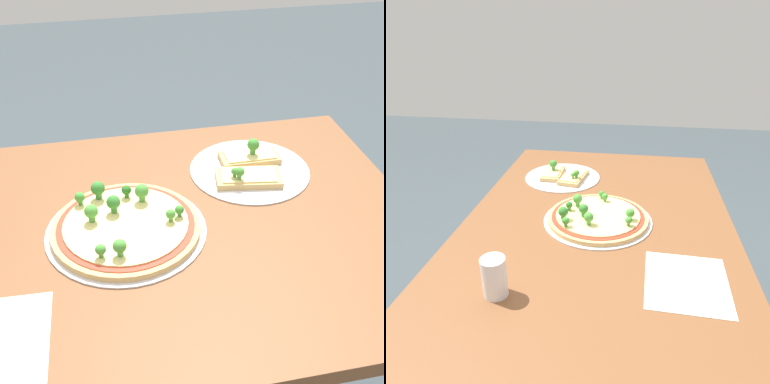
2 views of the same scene
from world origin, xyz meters
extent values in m
cube|color=brown|center=(0.00, 0.00, 0.72)|extent=(1.35, 0.88, 0.04)
cylinder|color=brown|center=(-0.61, -0.38, 0.35)|extent=(0.06, 0.06, 0.70)
cylinder|color=silver|center=(0.00, 0.00, 0.74)|extent=(0.36, 0.36, 0.00)
cylinder|color=tan|center=(0.00, 0.00, 0.75)|extent=(0.33, 0.33, 0.01)
cylinder|color=#B73823|center=(0.00, 0.00, 0.75)|extent=(0.30, 0.30, 0.00)
cylinder|color=#EFD684|center=(0.00, 0.00, 0.76)|extent=(0.28, 0.28, 0.00)
sphere|color=#479338|center=(0.02, 0.10, 0.79)|extent=(0.03, 0.03, 0.03)
cylinder|color=#51973E|center=(0.02, 0.10, 0.77)|extent=(0.01, 0.01, 0.01)
sphere|color=#479338|center=(-0.10, 0.01, 0.78)|extent=(0.02, 0.02, 0.02)
cylinder|color=#51973E|center=(-0.10, 0.01, 0.76)|extent=(0.01, 0.01, 0.01)
sphere|color=#337A2D|center=(0.05, -0.11, 0.79)|extent=(0.03, 0.03, 0.03)
cylinder|color=#3F8136|center=(0.05, -0.11, 0.77)|extent=(0.01, 0.01, 0.01)
sphere|color=#3D8933|center=(0.09, -0.09, 0.78)|extent=(0.02, 0.02, 0.02)
cylinder|color=#488E3A|center=(0.09, -0.09, 0.77)|extent=(0.01, 0.01, 0.01)
sphere|color=#286B23|center=(-0.01, -0.10, 0.78)|extent=(0.02, 0.02, 0.02)
cylinder|color=#37742D|center=(-0.01, -0.10, 0.77)|extent=(0.01, 0.01, 0.01)
sphere|color=#337A2D|center=(0.02, -0.05, 0.79)|extent=(0.03, 0.03, 0.03)
cylinder|color=#3F8136|center=(0.02, -0.05, 0.77)|extent=(0.01, 0.01, 0.01)
sphere|color=#479338|center=(0.07, -0.02, 0.79)|extent=(0.03, 0.03, 0.03)
cylinder|color=#51973E|center=(0.07, -0.02, 0.77)|extent=(0.01, 0.01, 0.01)
sphere|color=#3D8933|center=(-0.12, 0.00, 0.78)|extent=(0.02, 0.02, 0.02)
cylinder|color=#488E3A|center=(-0.12, 0.00, 0.76)|extent=(0.01, 0.01, 0.01)
sphere|color=#479338|center=(0.06, 0.10, 0.78)|extent=(0.02, 0.02, 0.02)
cylinder|color=#51973E|center=(0.06, 0.10, 0.77)|extent=(0.01, 0.01, 0.01)
sphere|color=#479338|center=(-0.05, -0.08, 0.79)|extent=(0.03, 0.03, 0.03)
cylinder|color=#51973E|center=(-0.05, -0.08, 0.77)|extent=(0.01, 0.01, 0.01)
cylinder|color=silver|center=(-0.34, -0.18, 0.74)|extent=(0.31, 0.31, 0.00)
cube|color=tan|center=(-0.35, -0.23, 0.75)|extent=(0.16, 0.08, 0.02)
cube|color=#EFD684|center=(-0.35, -0.23, 0.76)|extent=(0.13, 0.06, 0.00)
sphere|color=#3D8933|center=(-0.36, -0.23, 0.79)|extent=(0.03, 0.03, 0.03)
cylinder|color=#488E3A|center=(-0.36, -0.23, 0.77)|extent=(0.01, 0.01, 0.01)
cube|color=tan|center=(-0.32, -0.14, 0.75)|extent=(0.17, 0.11, 0.02)
cube|color=#EFD684|center=(-0.32, -0.14, 0.76)|extent=(0.15, 0.09, 0.00)
sphere|color=#479338|center=(-0.29, -0.12, 0.78)|extent=(0.02, 0.02, 0.02)
cylinder|color=#51973E|center=(-0.29, -0.12, 0.77)|extent=(0.01, 0.01, 0.01)
sphere|color=#479338|center=(-0.28, -0.13, 0.78)|extent=(0.02, 0.02, 0.02)
cylinder|color=#51973E|center=(-0.28, -0.13, 0.76)|extent=(0.01, 0.01, 0.01)
camera|label=1|loc=(0.05, 0.93, 1.49)|focal=50.00mm
camera|label=2|loc=(1.08, 0.10, 1.35)|focal=35.00mm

